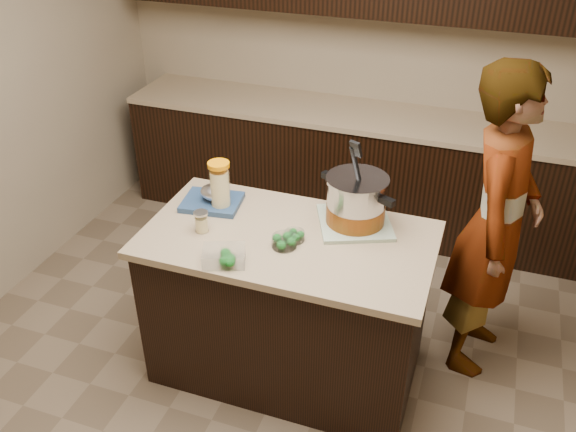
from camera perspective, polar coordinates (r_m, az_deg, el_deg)
name	(u,v)px	position (r m, az deg, el deg)	size (l,w,h in m)	color
ground_plane	(288,365)	(3.63, 0.00, -13.80)	(4.00, 4.00, 0.00)	brown
room_shell	(288,79)	(2.68, 0.00, 12.69)	(4.04, 4.04, 2.72)	tan
back_cabinets	(367,106)	(4.53, 7.42, 10.17)	(3.60, 0.63, 2.33)	black
island	(288,305)	(3.32, 0.00, -8.34)	(1.46, 0.81, 0.90)	black
dish_towel	(355,222)	(3.16, 6.26, -0.59)	(0.36, 0.36, 0.02)	#61865A
stock_pot	(356,203)	(3.10, 6.38, 1.21)	(0.42, 0.42, 0.45)	#B7B7BC
lemonade_pitcher	(220,188)	(3.23, -6.38, 2.59)	(0.12, 0.12, 0.28)	#E1CE89
mason_jar	(201,222)	(3.09, -8.10, -0.57)	(0.10, 0.10, 0.12)	#E1CE89
broccoli_tub_left	(295,236)	(3.01, 0.61, -1.91)	(0.12, 0.12, 0.05)	silver
broccoli_tub_right	(284,242)	(2.96, -0.36, -2.44)	(0.16, 0.16, 0.06)	silver
broccoli_tub_rect	(224,257)	(2.87, -6.01, -3.80)	(0.24, 0.20, 0.07)	silver
blue_tray	(213,198)	(3.31, -7.02, 1.64)	(0.34, 0.29, 0.12)	navy
person	(496,225)	(3.35, 18.88, -0.82)	(0.64, 0.42, 1.76)	gray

